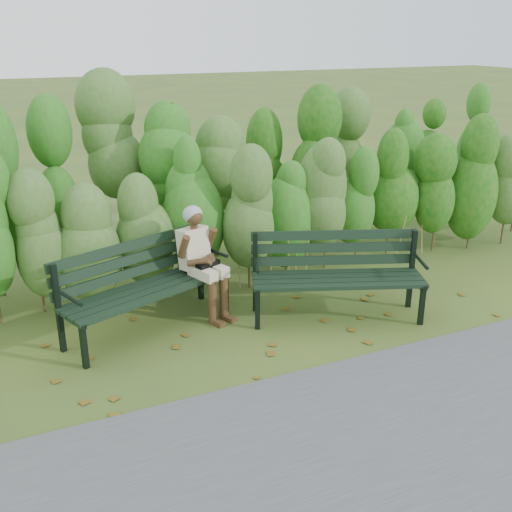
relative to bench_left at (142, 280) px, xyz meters
name	(u,v)px	position (x,y,z in m)	size (l,w,h in m)	color
ground	(269,329)	(1.25, -0.62, -0.57)	(80.00, 80.00, 0.00)	#375122
footpath	(385,445)	(1.25, -2.82, -0.57)	(60.00, 2.50, 0.01)	#474749
hedge_band	(209,183)	(1.25, 1.24, 0.69)	(11.04, 1.67, 2.42)	#47381E
leaf_litter	(304,314)	(1.78, -0.46, -0.57)	(5.46, 2.26, 0.01)	brown
bench_left	(142,280)	(0.00, 0.00, 0.00)	(2.03, 1.26, 0.97)	black
bench_right	(336,268)	(2.12, -0.58, 0.00)	(2.03, 1.27, 0.97)	black
seated_woman	(201,254)	(0.71, 0.06, 0.17)	(0.56, 0.76, 1.29)	beige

